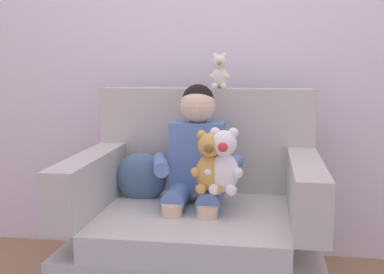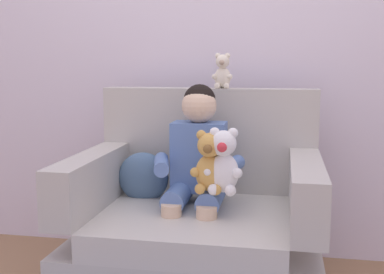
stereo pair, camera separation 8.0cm
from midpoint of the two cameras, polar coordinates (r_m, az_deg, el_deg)
name	(u,v)px [view 1 (the left image)]	position (r m, az deg, el deg)	size (l,w,h in m)	color
back_wall	(213,33)	(2.89, 1.69, 12.07)	(6.00, 0.10, 2.60)	silver
armchair	(197,231)	(2.39, -0.34, -10.97)	(1.13, 0.89, 1.00)	#BCB7AD
seated_child	(196,162)	(2.33, -0.54, -2.95)	(0.45, 0.39, 0.82)	#597AB7
plush_white	(224,163)	(2.15, 2.69, -3.02)	(0.17, 0.14, 0.29)	white
plush_honey	(210,164)	(2.16, 1.06, -3.13)	(0.17, 0.14, 0.28)	gold
plush_cream_on_backrest	(220,72)	(2.57, 2.37, 7.62)	(0.11, 0.09, 0.18)	silver
throw_pillow	(141,178)	(2.51, -6.87, -4.78)	(0.26, 0.12, 0.26)	slate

